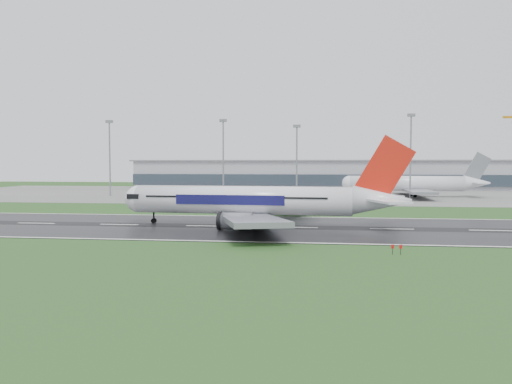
# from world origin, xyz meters

# --- Properties ---
(ground) EXTENTS (520.00, 520.00, 0.00)m
(ground) POSITION_xyz_m (0.00, 0.00, 0.00)
(ground) COLOR #20481A
(ground) RESTS_ON ground
(runway) EXTENTS (400.00, 45.00, 0.10)m
(runway) POSITION_xyz_m (0.00, 0.00, 0.05)
(runway) COLOR black
(runway) RESTS_ON ground
(apron) EXTENTS (400.00, 130.00, 0.08)m
(apron) POSITION_xyz_m (0.00, 125.00, 0.04)
(apron) COLOR slate
(apron) RESTS_ON ground
(terminal) EXTENTS (240.00, 36.00, 15.00)m
(terminal) POSITION_xyz_m (0.00, 185.00, 7.50)
(terminal) COLOR #92949C
(terminal) RESTS_ON ground
(main_airliner) EXTENTS (67.68, 64.83, 18.87)m
(main_airliner) POSITION_xyz_m (-27.90, 2.19, 9.53)
(main_airliner) COLOR white
(main_airliner) RESTS_ON runway
(parked_airliner) EXTENTS (60.96, 56.83, 17.72)m
(parked_airliner) POSITION_xyz_m (21.75, 110.11, 8.94)
(parked_airliner) COLOR white
(parked_airliner) RESTS_ON apron
(floodmast_0) EXTENTS (0.64, 0.64, 31.00)m
(floodmast_0) POSITION_xyz_m (-104.90, 100.00, 15.50)
(floodmast_0) COLOR gray
(floodmast_0) RESTS_ON ground
(floodmast_1) EXTENTS (0.64, 0.64, 30.90)m
(floodmast_1) POSITION_xyz_m (-55.77, 100.00, 15.45)
(floodmast_1) COLOR gray
(floodmast_1) RESTS_ON ground
(floodmast_2) EXTENTS (0.64, 0.64, 28.32)m
(floodmast_2) POSITION_xyz_m (-25.44, 100.00, 14.16)
(floodmast_2) COLOR gray
(floodmast_2) RESTS_ON ground
(floodmast_3) EXTENTS (0.64, 0.64, 32.20)m
(floodmast_3) POSITION_xyz_m (19.36, 100.00, 16.10)
(floodmast_3) COLOR gray
(floodmast_3) RESTS_ON ground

